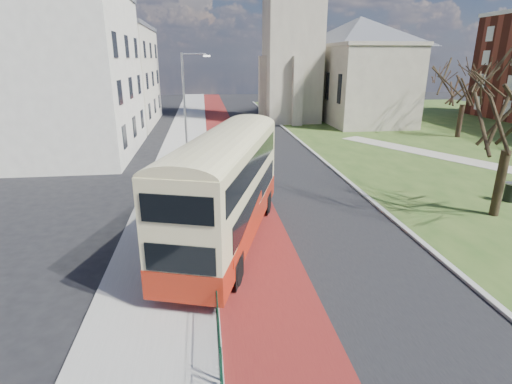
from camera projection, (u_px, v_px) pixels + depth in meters
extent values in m
plane|color=black|center=(294.00, 274.00, 14.97)|extent=(160.00, 160.00, 0.00)
cube|color=black|center=(260.00, 154.00, 33.96)|extent=(9.00, 120.00, 0.01)
cube|color=#591414|center=(228.00, 155.00, 33.62)|extent=(3.40, 120.00, 0.01)
cube|color=gray|center=(182.00, 155.00, 33.14)|extent=(4.00, 120.00, 0.12)
cube|color=#999993|center=(207.00, 155.00, 33.38)|extent=(0.25, 120.00, 0.13)
cube|color=#999993|center=(307.00, 147.00, 36.38)|extent=(0.25, 80.00, 0.13)
cube|color=#2C4A1A|center=(506.00, 142.00, 38.84)|extent=(40.00, 80.00, 0.04)
cylinder|color=#0E3E27|center=(211.00, 212.00, 18.02)|extent=(0.04, 24.00, 0.04)
cylinder|color=#0E3E27|center=(212.00, 231.00, 18.32)|extent=(0.04, 24.00, 0.04)
cube|color=gray|center=(293.00, 21.00, 47.87)|extent=(6.50, 6.50, 24.00)
cube|color=gray|center=(356.00, 85.00, 51.30)|extent=(9.00, 18.00, 9.00)
pyramid|color=#565960|center=(361.00, 16.00, 48.72)|extent=(9.00, 18.00, 3.60)
cube|color=beige|center=(65.00, 78.00, 31.95)|extent=(10.00, 14.00, 12.50)
cube|color=beige|center=(109.00, 78.00, 47.23)|extent=(10.00, 16.00, 11.00)
cube|color=#565960|center=(104.00, 26.00, 45.41)|extent=(10.30, 16.30, 0.50)
cylinder|color=gray|center=(185.00, 108.00, 30.03)|extent=(0.16, 0.16, 8.00)
cylinder|color=gray|center=(194.00, 54.00, 28.90)|extent=(1.80, 0.10, 0.10)
cube|color=silver|center=(207.00, 56.00, 29.06)|extent=(0.50, 0.18, 0.12)
cube|color=#A3210F|center=(227.00, 220.00, 17.31)|extent=(5.86, 11.43, 1.02)
cube|color=beige|center=(226.00, 176.00, 16.68)|extent=(5.82, 11.37, 2.95)
cube|color=black|center=(200.00, 193.00, 17.47)|extent=(2.84, 8.75, 0.96)
cube|color=black|center=(257.00, 196.00, 17.04)|extent=(2.84, 8.75, 0.96)
cube|color=black|center=(196.00, 161.00, 16.70)|extent=(3.11, 9.60, 0.91)
cube|color=black|center=(256.00, 163.00, 16.27)|extent=(3.11, 9.60, 0.91)
cube|color=black|center=(251.00, 164.00, 22.16)|extent=(2.20, 0.77, 1.07)
cube|color=black|center=(251.00, 137.00, 21.67)|extent=(2.20, 0.77, 0.91)
cube|color=orange|center=(251.00, 127.00, 21.49)|extent=(1.76, 0.65, 0.30)
cylinder|color=black|center=(223.00, 200.00, 21.21)|extent=(0.61, 1.10, 1.06)
cylinder|color=black|center=(267.00, 203.00, 20.82)|extent=(0.61, 1.10, 1.06)
cylinder|color=black|center=(174.00, 265.00, 14.54)|extent=(0.61, 1.10, 1.06)
cylinder|color=black|center=(236.00, 271.00, 14.14)|extent=(0.61, 1.10, 1.06)
cylinder|color=#2C2316|center=(500.00, 184.00, 20.02)|extent=(0.59, 0.59, 3.38)
cylinder|color=#302218|center=(460.00, 121.00, 40.52)|extent=(0.56, 0.56, 3.27)
cylinder|color=black|center=(510.00, 193.00, 22.37)|extent=(0.81, 0.81, 1.01)
cylinder|color=gray|center=(512.00, 184.00, 22.20)|extent=(0.86, 0.86, 0.07)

